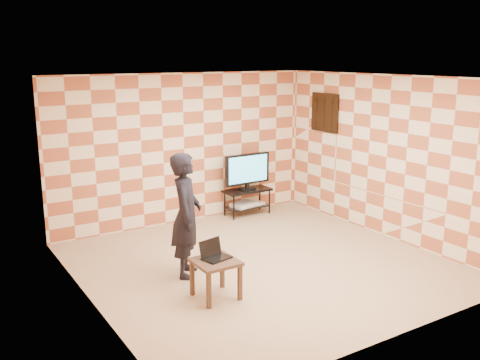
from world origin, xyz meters
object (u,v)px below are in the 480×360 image
(person, at_px, (186,215))
(side_table, at_px, (216,267))
(tv, at_px, (247,170))
(tv_stand, at_px, (247,196))

(person, bearing_deg, side_table, -149.51)
(tv, bearing_deg, tv_stand, 89.38)
(person, bearing_deg, tv_stand, -16.79)
(tv, relative_size, side_table, 1.80)
(tv_stand, relative_size, person, 0.53)
(tv, height_order, side_table, tv)
(tv_stand, xyz_separation_m, person, (-2.27, -1.98, 0.50))
(side_table, bearing_deg, tv_stand, 50.91)
(tv, xyz_separation_m, side_table, (-2.30, -2.82, -0.47))
(tv_stand, xyz_separation_m, side_table, (-2.30, -2.83, 0.05))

